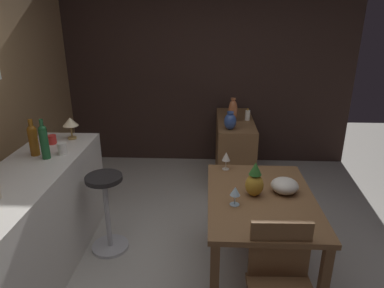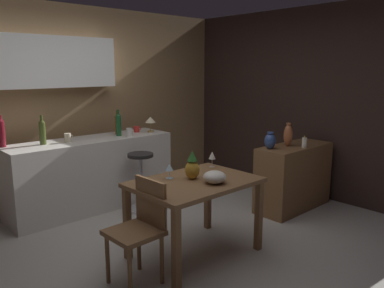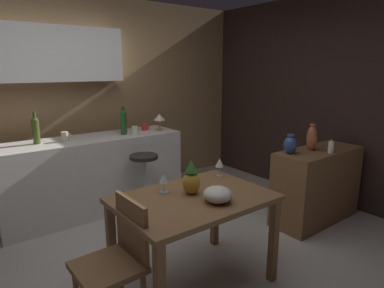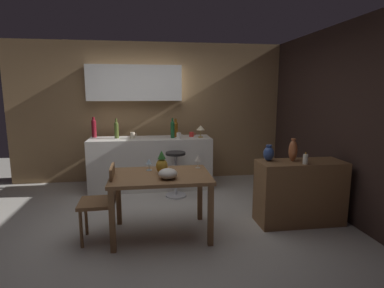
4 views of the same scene
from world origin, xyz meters
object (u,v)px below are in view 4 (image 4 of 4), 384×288
object	(u,v)px
wine_bottle_green	(173,129)
pillar_candle_tall	(305,159)
cup_cream	(133,135)
vase_copper	(293,150)
sideboard_cabinet	(300,192)
pineapple_centerpiece	(162,164)
fruit_bowl	(168,174)
cup_white	(179,136)
wine_bottle_ruby	(94,127)
wine_glass_right	(198,159)
wine_bottle_olive	(116,129)
wine_bottle_amber	(176,128)
cup_red	(192,134)
wine_glass_left	(149,162)
counter_lamp	(201,128)
bar_stool	(176,173)
vase_ceramic_blue	(269,153)
chair_near_window	(103,199)
dining_table	(161,183)

from	to	relation	value
wine_bottle_green	pillar_candle_tall	size ratio (longest dim) A/B	2.33
cup_cream	vase_copper	world-z (taller)	vase_copper
sideboard_cabinet	pineapple_centerpiece	distance (m)	1.83
wine_bottle_green	cup_cream	bearing A→B (deg)	176.79
sideboard_cabinet	pillar_candle_tall	xyz separation A→B (m)	(-0.03, -0.14, 0.47)
fruit_bowl	cup_white	distance (m)	1.89
sideboard_cabinet	cup_cream	xyz separation A→B (m)	(-2.19, 1.74, 0.54)
pineapple_centerpiece	wine_bottle_ruby	distance (m)	2.27
sideboard_cabinet	wine_glass_right	bearing A→B (deg)	172.44
wine_bottle_green	wine_bottle_olive	world-z (taller)	wine_bottle_green
pineapple_centerpiece	wine_bottle_amber	size ratio (longest dim) A/B	0.85
pineapple_centerpiece	cup_white	world-z (taller)	pineapple_centerpiece
cup_cream	wine_bottle_green	bearing A→B (deg)	-3.21
wine_bottle_olive	cup_red	distance (m)	1.31
wine_glass_right	wine_glass_left	bearing A→B (deg)	-176.45
wine_glass_left	wine_bottle_green	bearing A→B (deg)	75.05
counter_lamp	wine_bottle_olive	bearing A→B (deg)	174.68
sideboard_cabinet	bar_stool	xyz separation A→B (m)	(-1.50, 1.23, -0.02)
wine_bottle_ruby	wine_bottle_olive	size ratio (longest dim) A/B	1.05
pillar_candle_tall	vase_ceramic_blue	world-z (taller)	vase_ceramic_blue
wine_bottle_green	cup_cream	xyz separation A→B (m)	(-0.68, 0.04, -0.11)
wine_glass_left	wine_glass_right	xyz separation A→B (m)	(0.61, 0.04, 0.02)
fruit_bowl	wine_glass_left	bearing A→B (deg)	117.38
sideboard_cabinet	wine_bottle_olive	distance (m)	3.12
wine_glass_right	vase_ceramic_blue	bearing A→B (deg)	-5.28
sideboard_cabinet	wine_bottle_amber	size ratio (longest dim) A/B	3.42
wine_glass_right	chair_near_window	bearing A→B (deg)	-165.43
wine_glass_left	cup_white	xyz separation A→B (m)	(0.52, 1.46, 0.11)
cup_red	vase_copper	distance (m)	2.05
wine_bottle_ruby	cup_red	bearing A→B (deg)	-5.19
pineapple_centerpiece	fruit_bowl	distance (m)	0.26
cup_white	pillar_candle_tall	distance (m)	2.22
wine_bottle_amber	cup_cream	distance (m)	0.76
wine_glass_left	vase_ceramic_blue	world-z (taller)	vase_ceramic_blue
wine_bottle_green	cup_red	xyz separation A→B (m)	(0.35, 0.10, -0.12)
counter_lamp	pineapple_centerpiece	bearing A→B (deg)	-114.12
cup_red	counter_lamp	distance (m)	0.23
wine_bottle_ruby	wine_bottle_amber	size ratio (longest dim) A/B	1.12
fruit_bowl	pillar_candle_tall	xyz separation A→B (m)	(1.69, 0.12, 0.08)
bar_stool	pineapple_centerpiece	size ratio (longest dim) A/B	2.69
dining_table	wine_glass_left	distance (m)	0.32
wine_bottle_green	cup_red	bearing A→B (deg)	16.03
sideboard_cabinet	counter_lamp	distance (m)	2.06
vase_copper	bar_stool	bearing A→B (deg)	139.65
wine_glass_left	wine_bottle_green	xyz separation A→B (m)	(0.42, 1.56, 0.22)
wine_bottle_olive	dining_table	bearing A→B (deg)	-70.15
dining_table	wine_glass_left	size ratio (longest dim) A/B	8.01
fruit_bowl	wine_bottle_olive	size ratio (longest dim) A/B	0.62
pillar_candle_tall	vase_ceramic_blue	xyz separation A→B (m)	(-0.38, 0.23, 0.04)
pineapple_centerpiece	cup_cream	world-z (taller)	pineapple_centerpiece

